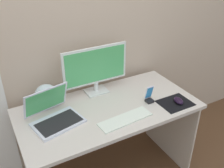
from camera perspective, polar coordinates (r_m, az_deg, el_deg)
wall_back at (r=2.09m, az=-6.54°, el=12.27°), size 6.00×0.04×2.50m
desk at (r=2.05m, az=-0.76°, el=-8.88°), size 1.36×0.68×0.75m
monitor at (r=2.04m, az=-3.66°, el=3.55°), size 0.55×0.14×0.39m
laptop at (r=1.84m, az=-12.75°, el=-6.72°), size 0.39×0.36×0.22m
fishbowl at (r=1.99m, az=-14.35°, el=-2.55°), size 0.18×0.18×0.18m
keyboard_external at (r=1.82m, az=2.97°, el=-7.81°), size 0.41×0.15×0.01m
mousepad at (r=2.06m, az=13.86°, el=-4.10°), size 0.25×0.20×0.00m
mouse at (r=2.05m, az=14.55°, el=-3.59°), size 0.08×0.11×0.04m
phone_in_dock at (r=2.01m, az=8.25°, el=-2.71°), size 0.06×0.06×0.14m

